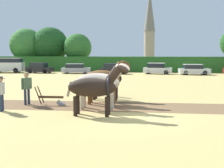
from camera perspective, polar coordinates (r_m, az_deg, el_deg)
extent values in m
plane|color=tan|center=(12.93, 2.68, -6.30)|extent=(240.00, 240.00, 0.00)
cube|color=brown|center=(16.73, -20.72, -3.85)|extent=(35.31, 4.64, 0.01)
cube|color=#286023|center=(44.73, 7.49, 3.99)|extent=(78.33, 1.50, 2.42)
cylinder|color=brown|center=(53.67, -16.90, 4.35)|extent=(0.44, 0.44, 2.87)
sphere|color=#387533|center=(53.68, -17.00, 7.62)|extent=(5.93, 5.93, 5.93)
cylinder|color=#4C3823|center=(52.51, -12.38, 4.33)|extent=(0.44, 0.44, 2.66)
sphere|color=#1E4C1E|center=(52.51, -12.46, 7.72)|extent=(6.49, 6.49, 6.49)
cylinder|color=brown|center=(49.21, -6.96, 4.30)|extent=(0.44, 0.44, 2.63)
sphere|color=#2D6628|center=(49.21, -7.00, 7.37)|extent=(4.81, 4.81, 4.81)
cylinder|color=gray|center=(70.22, 7.56, 7.11)|extent=(2.58, 2.58, 8.30)
cone|color=slate|center=(71.01, 7.67, 14.57)|extent=(2.84, 2.84, 10.15)
ellipsoid|color=black|center=(12.68, -4.11, -0.69)|extent=(2.25, 1.02, 0.86)
cylinder|color=black|center=(12.94, -0.75, -4.26)|extent=(0.18, 0.18, 0.90)
cylinder|color=black|center=(12.46, -1.04, -4.67)|extent=(0.18, 0.18, 0.90)
cylinder|color=black|center=(13.19, -6.95, -4.11)|extent=(0.18, 0.18, 0.90)
cylinder|color=black|center=(12.72, -7.47, -4.50)|extent=(0.18, 0.18, 0.90)
cylinder|color=black|center=(12.50, 0.10, 1.58)|extent=(0.84, 0.45, 0.94)
ellipsoid|color=black|center=(12.44, 2.12, 3.01)|extent=(0.69, 0.29, 0.54)
cube|color=gray|center=(12.46, 1.00, 2.41)|extent=(0.45, 0.10, 0.60)
cylinder|color=gray|center=(12.93, -8.67, -1.02)|extent=(0.30, 0.13, 0.71)
torus|color=black|center=(12.56, -0.65, -0.43)|extent=(0.15, 0.88, 0.88)
ellipsoid|color=#B2A38E|center=(14.15, -3.00, 0.29)|extent=(2.32, 1.12, 0.96)
cylinder|color=#B2A38E|center=(14.44, 0.09, -3.14)|extent=(0.18, 0.18, 0.92)
cylinder|color=#B2A38E|center=(13.90, -0.16, -3.50)|extent=(0.18, 0.18, 0.92)
cylinder|color=#B2A38E|center=(14.68, -5.65, -3.02)|extent=(0.18, 0.18, 0.92)
cylinder|color=#B2A38E|center=(14.14, -6.12, -3.37)|extent=(0.18, 0.18, 0.92)
cylinder|color=#B2A38E|center=(13.99, 0.89, 2.26)|extent=(0.84, 0.49, 0.90)
ellipsoid|color=#B2A38E|center=(13.94, 2.54, 3.42)|extent=(0.69, 0.29, 0.54)
cube|color=gray|center=(13.96, 1.62, 3.09)|extent=(0.41, 0.10, 0.54)
cylinder|color=gray|center=(14.38, -7.24, -0.06)|extent=(0.30, 0.13, 0.71)
torus|color=black|center=(14.04, 0.20, 0.56)|extent=(0.16, 0.97, 0.97)
ellipsoid|color=brown|center=(15.63, -2.10, 1.06)|extent=(2.10, 1.12, 0.97)
cylinder|color=brown|center=(15.93, 0.44, -2.17)|extent=(0.18, 0.18, 0.97)
cylinder|color=brown|center=(15.38, 0.22, -2.47)|extent=(0.18, 0.18, 0.97)
cylinder|color=brown|center=(16.12, -4.28, -2.09)|extent=(0.18, 0.18, 0.97)
cylinder|color=brown|center=(15.58, -4.66, -2.38)|extent=(0.18, 0.18, 0.97)
cylinder|color=brown|center=(15.49, 1.09, 2.92)|extent=(0.87, 0.50, 0.94)
ellipsoid|color=brown|center=(15.44, 2.66, 4.04)|extent=(0.69, 0.29, 0.54)
cube|color=gray|center=(15.46, 1.78, 3.68)|extent=(0.43, 0.10, 0.57)
cylinder|color=gray|center=(15.81, -5.58, 0.72)|extent=(0.30, 0.13, 0.71)
torus|color=black|center=(15.54, 0.52, 1.31)|extent=(0.16, 0.98, 0.97)
ellipsoid|color=black|center=(17.13, -1.35, 1.11)|extent=(2.05, 1.11, 0.96)
cylinder|color=black|center=(17.42, 0.90, -1.65)|extent=(0.18, 0.18, 0.86)
cylinder|color=black|center=(16.88, 0.72, -1.90)|extent=(0.18, 0.18, 0.86)
cylinder|color=black|center=(17.60, -3.31, -1.58)|extent=(0.18, 0.18, 0.86)
cylinder|color=black|center=(17.05, -3.63, -1.83)|extent=(0.18, 0.18, 0.86)
cylinder|color=black|center=(17.00, 1.49, 2.76)|extent=(0.84, 0.50, 0.90)
ellipsoid|color=black|center=(16.96, 2.86, 3.73)|extent=(0.69, 0.29, 0.54)
cube|color=black|center=(16.98, 2.10, 3.45)|extent=(0.41, 0.10, 0.55)
cylinder|color=black|center=(17.29, -4.46, 0.81)|extent=(0.30, 0.13, 0.71)
torus|color=black|center=(17.04, 0.98, 1.35)|extent=(0.16, 0.97, 0.97)
cube|color=#4C331E|center=(15.65, -12.35, -2.60)|extent=(1.41, 0.17, 0.12)
cube|color=#939399|center=(15.54, -10.35, -3.93)|extent=(0.49, 0.22, 0.39)
cylinder|color=#4C331E|center=(16.04, -14.28, -2.08)|extent=(0.40, 0.08, 0.96)
cylinder|color=#4C331E|center=(15.67, -14.79, -2.28)|extent=(0.40, 0.08, 0.96)
cylinder|color=#28334C|center=(16.22, -16.57, -2.46)|extent=(0.14, 0.14, 0.87)
cylinder|color=#28334C|center=(16.08, -17.21, -2.55)|extent=(0.14, 0.14, 0.87)
cube|color=#4C6B4C|center=(16.06, -16.97, 0.12)|extent=(0.40, 0.55, 0.62)
sphere|color=tan|center=(16.02, -17.02, 1.66)|extent=(0.24, 0.24, 0.24)
cylinder|color=#4C6B4C|center=(16.25, -16.14, 0.14)|extent=(0.09, 0.09, 0.58)
cylinder|color=#4C6B4C|center=(15.88, -17.82, -0.05)|extent=(0.09, 0.09, 0.58)
cylinder|color=tan|center=(16.02, -17.02, 1.92)|extent=(0.45, 0.45, 0.02)
cylinder|color=tan|center=(16.02, -17.03, 2.09)|extent=(0.22, 0.22, 0.10)
cylinder|color=#28334C|center=(18.77, -0.64, -1.23)|extent=(0.14, 0.14, 0.78)
cylinder|color=#28334C|center=(18.62, -0.23, -1.29)|extent=(0.14, 0.14, 0.78)
cube|color=#3D5184|center=(18.62, -0.44, 0.76)|extent=(0.48, 0.44, 0.55)
sphere|color=tan|center=(18.59, -0.44, 1.95)|extent=(0.21, 0.21, 0.21)
cylinder|color=#3D5184|center=(18.83, -0.97, 0.75)|extent=(0.09, 0.09, 0.52)
cylinder|color=#3D5184|center=(18.42, 0.11, 0.63)|extent=(0.09, 0.09, 0.52)
cylinder|color=#28334C|center=(14.81, -21.39, -3.50)|extent=(0.14, 0.14, 0.83)
cylinder|color=#28334C|center=(14.61, -21.68, -3.63)|extent=(0.14, 0.14, 0.83)
cube|color=silver|center=(14.62, -21.64, -0.81)|extent=(0.29, 0.51, 0.59)
sphere|color=tan|center=(14.57, -21.70, 0.80)|extent=(0.23, 0.23, 0.23)
cylinder|color=silver|center=(14.89, -21.25, -0.77)|extent=(0.09, 0.09, 0.55)
cylinder|color=#665B4C|center=(14.57, -21.71, 1.06)|extent=(0.43, 0.43, 0.02)
cylinder|color=#665B4C|center=(14.57, -21.72, 1.26)|extent=(0.21, 0.21, 0.10)
cube|color=silver|center=(46.00, -20.46, 3.30)|extent=(5.12, 2.71, 1.33)
cube|color=black|center=(45.97, -20.51, 4.51)|extent=(4.51, 2.42, 0.61)
cube|color=silver|center=(45.97, -20.52, 4.93)|extent=(4.51, 2.42, 0.06)
cylinder|color=black|center=(46.33, -18.34, 2.78)|extent=(0.78, 0.35, 0.76)
cylinder|color=black|center=(44.76, -18.97, 2.65)|extent=(0.78, 0.35, 0.76)
cylinder|color=black|center=(47.32, -21.83, 2.71)|extent=(0.78, 0.35, 0.76)
cube|color=black|center=(43.40, -14.45, 2.90)|extent=(3.93, 1.98, 0.70)
cube|color=black|center=(43.46, -14.70, 3.74)|extent=(2.38, 1.72, 0.58)
cube|color=black|center=(43.45, -14.71, 4.17)|extent=(2.38, 1.72, 0.06)
cylinder|color=black|center=(43.60, -12.58, 2.69)|extent=(0.66, 0.25, 0.65)
cylinder|color=black|center=(42.19, -13.48, 2.56)|extent=(0.66, 0.25, 0.65)
cylinder|color=black|center=(44.65, -15.36, 2.69)|extent=(0.66, 0.25, 0.65)
cylinder|color=black|center=(43.28, -16.32, 2.56)|extent=(0.66, 0.25, 0.65)
cube|color=#9E9EA8|center=(41.42, -7.27, 2.85)|extent=(4.47, 2.63, 0.65)
cube|color=black|center=(41.41, -7.57, 3.67)|extent=(2.79, 2.12, 0.54)
cube|color=#9E9EA8|center=(41.40, -7.58, 4.09)|extent=(2.79, 2.12, 0.06)
cylinder|color=black|center=(42.14, -5.41, 2.67)|extent=(0.65, 0.34, 0.62)
cylinder|color=black|center=(40.52, -5.54, 2.53)|extent=(0.65, 0.34, 0.62)
cylinder|color=black|center=(42.38, -8.92, 2.64)|extent=(0.65, 0.34, 0.62)
cylinder|color=black|center=(40.77, -9.20, 2.50)|extent=(0.65, 0.34, 0.62)
cube|color=black|center=(40.16, 0.42, 2.83)|extent=(4.04, 2.36, 0.69)
cube|color=black|center=(40.19, 0.16, 3.73)|extent=(2.51, 1.95, 0.57)
cube|color=black|center=(40.18, 0.16, 4.17)|extent=(2.51, 1.95, 0.06)
cylinder|color=black|center=(40.60, 2.35, 2.58)|extent=(0.67, 0.31, 0.64)
cylinder|color=black|center=(39.07, 1.73, 2.45)|extent=(0.67, 0.31, 0.64)
cylinder|color=black|center=(41.30, -0.82, 2.64)|extent=(0.67, 0.31, 0.64)
cylinder|color=black|center=(39.79, -1.55, 2.51)|extent=(0.67, 0.31, 0.64)
cube|color=silver|center=(40.41, 9.27, 2.79)|extent=(4.10, 2.03, 0.72)
cube|color=black|center=(40.39, 9.00, 3.74)|extent=(2.50, 1.73, 0.61)
cube|color=silver|center=(40.38, 9.01, 4.21)|extent=(2.50, 1.73, 0.06)
cylinder|color=black|center=(41.08, 11.06, 2.50)|extent=(0.64, 0.27, 0.63)
cylinder|color=black|center=(39.60, 10.95, 2.38)|extent=(0.64, 0.27, 0.63)
cylinder|color=black|center=(41.28, 7.64, 2.58)|extent=(0.64, 0.27, 0.63)
cylinder|color=black|center=(39.81, 7.40, 2.46)|extent=(0.64, 0.27, 0.63)
cube|color=silver|center=(39.99, 16.36, 2.54)|extent=(4.23, 2.16, 0.66)
cube|color=black|center=(39.92, 16.10, 3.41)|extent=(2.59, 1.83, 0.54)
cube|color=silver|center=(39.91, 16.11, 3.84)|extent=(2.59, 1.83, 0.06)
cylinder|color=black|center=(41.05, 17.84, 2.32)|extent=(0.63, 0.28, 0.62)
cylinder|color=black|center=(39.53, 18.38, 2.17)|extent=(0.63, 0.28, 0.62)
cylinder|color=black|center=(40.52, 14.36, 2.37)|extent=(0.63, 0.28, 0.62)
cylinder|color=black|center=(38.98, 14.78, 2.22)|extent=(0.63, 0.28, 0.62)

